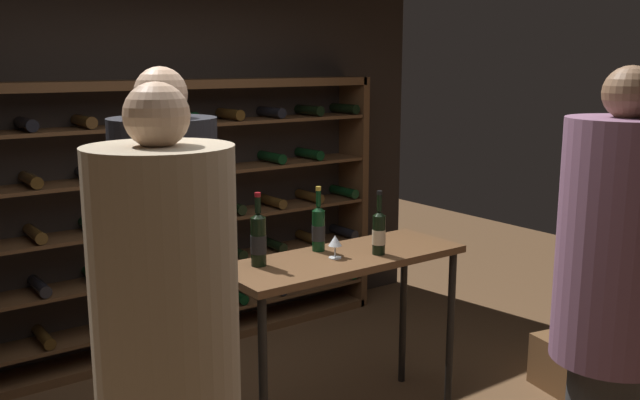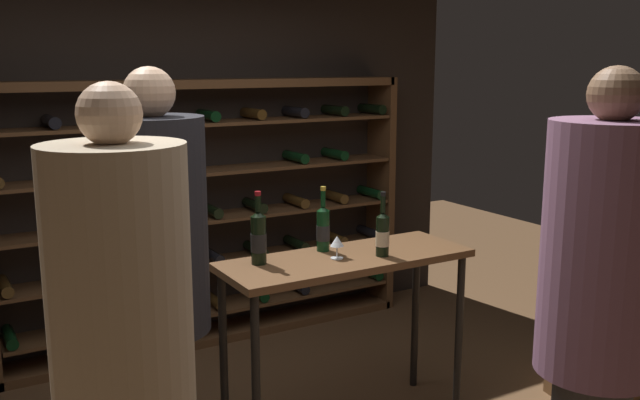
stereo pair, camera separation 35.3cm
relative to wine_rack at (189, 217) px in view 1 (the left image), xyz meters
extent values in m
cube|color=black|center=(-0.24, 0.21, 0.56)|extent=(4.78, 0.10, 3.00)
cube|color=brown|center=(1.49, 0.00, 0.01)|extent=(0.06, 0.32, 1.90)
cube|color=brown|center=(0.00, 0.00, 0.93)|extent=(2.98, 0.32, 0.06)
cube|color=brown|center=(0.00, 0.00, -0.91)|extent=(2.98, 0.32, 0.06)
cube|color=brown|center=(0.00, 0.00, -0.71)|extent=(2.90, 0.32, 0.02)
cylinder|color=#4C3314|center=(-1.04, 0.00, -0.65)|extent=(0.08, 0.30, 0.08)
cylinder|color=black|center=(-0.35, 0.00, -0.65)|extent=(0.08, 0.30, 0.08)
cylinder|color=#4C3314|center=(0.00, 0.00, -0.65)|extent=(0.08, 0.30, 0.08)
cylinder|color=black|center=(0.35, 0.00, -0.65)|extent=(0.08, 0.30, 0.08)
cylinder|color=black|center=(0.70, 0.00, -0.65)|extent=(0.08, 0.30, 0.08)
cylinder|color=black|center=(1.39, 0.00, -0.65)|extent=(0.08, 0.30, 0.08)
cube|color=brown|center=(0.00, 0.00, -0.37)|extent=(2.90, 0.32, 0.02)
cylinder|color=black|center=(-1.04, 0.00, -0.31)|extent=(0.08, 0.30, 0.08)
cylinder|color=black|center=(-0.70, 0.00, -0.31)|extent=(0.08, 0.30, 0.08)
cylinder|color=black|center=(-0.35, 0.00, -0.31)|extent=(0.08, 0.30, 0.08)
cylinder|color=black|center=(0.00, 0.00, -0.31)|extent=(0.08, 0.30, 0.08)
cylinder|color=black|center=(0.35, 0.00, -0.31)|extent=(0.08, 0.30, 0.08)
cylinder|color=black|center=(0.70, 0.00, -0.31)|extent=(0.08, 0.30, 0.08)
cylinder|color=#4C3314|center=(1.04, 0.00, -0.31)|extent=(0.08, 0.30, 0.08)
cylinder|color=black|center=(1.39, 0.00, -0.31)|extent=(0.08, 0.30, 0.08)
cube|color=brown|center=(0.00, 0.00, -0.03)|extent=(2.90, 0.32, 0.02)
cylinder|color=#4C3314|center=(-1.04, 0.00, 0.03)|extent=(0.08, 0.30, 0.08)
cylinder|color=black|center=(-0.70, 0.00, 0.03)|extent=(0.08, 0.30, 0.08)
cylinder|color=black|center=(0.00, 0.00, 0.03)|extent=(0.08, 0.30, 0.08)
cylinder|color=black|center=(0.35, 0.00, 0.03)|extent=(0.08, 0.30, 0.08)
cylinder|color=#4C3314|center=(0.70, 0.00, 0.03)|extent=(0.08, 0.30, 0.08)
cylinder|color=#4C3314|center=(1.04, 0.00, 0.03)|extent=(0.08, 0.30, 0.08)
cylinder|color=black|center=(1.39, 0.00, 0.03)|extent=(0.08, 0.30, 0.08)
cube|color=brown|center=(0.00, 0.00, 0.31)|extent=(2.90, 0.32, 0.02)
cylinder|color=#4C3314|center=(-1.04, 0.00, 0.37)|extent=(0.08, 0.30, 0.08)
cylinder|color=black|center=(-0.70, 0.00, 0.37)|extent=(0.08, 0.30, 0.08)
cylinder|color=black|center=(-0.35, 0.00, 0.37)|extent=(0.08, 0.30, 0.08)
cylinder|color=black|center=(0.70, 0.00, 0.37)|extent=(0.08, 0.30, 0.08)
cylinder|color=black|center=(1.04, 0.00, 0.37)|extent=(0.08, 0.30, 0.08)
cube|color=brown|center=(0.00, 0.00, 0.65)|extent=(2.90, 0.32, 0.02)
cylinder|color=black|center=(-1.04, 0.00, 0.71)|extent=(0.08, 0.30, 0.08)
cylinder|color=#4C3314|center=(-0.70, 0.00, 0.71)|extent=(0.08, 0.30, 0.08)
cylinder|color=black|center=(0.00, 0.00, 0.71)|extent=(0.08, 0.30, 0.08)
cylinder|color=#4C3314|center=(0.35, 0.00, 0.71)|extent=(0.08, 0.30, 0.08)
cylinder|color=black|center=(0.70, 0.00, 0.71)|extent=(0.08, 0.30, 0.08)
cylinder|color=black|center=(1.04, 0.00, 0.71)|extent=(0.08, 0.30, 0.08)
cylinder|color=black|center=(1.39, 0.00, 0.71)|extent=(0.08, 0.30, 0.08)
cube|color=brown|center=(0.16, -1.57, 0.03)|extent=(1.38, 0.50, 0.04)
cylinder|color=black|center=(-0.49, -1.77, -0.47)|extent=(0.04, 0.04, 0.95)
cylinder|color=black|center=(0.80, -1.77, -0.47)|extent=(0.04, 0.04, 0.95)
cylinder|color=black|center=(-0.49, -1.37, -0.47)|extent=(0.04, 0.04, 0.95)
cylinder|color=black|center=(0.80, -1.37, -0.47)|extent=(0.04, 0.04, 0.95)
cylinder|color=#7A516B|center=(0.34, -3.02, 0.40)|extent=(0.45, 0.45, 0.94)
sphere|color=brown|center=(0.34, -3.02, 0.97)|extent=(0.20, 0.20, 0.20)
cylinder|color=tan|center=(-1.30, -2.56, 0.38)|extent=(0.44, 0.44, 0.93)
sphere|color=tan|center=(-1.30, -2.56, 0.93)|extent=(0.19, 0.19, 0.19)
cylinder|color=black|center=(-0.94, -1.77, 0.39)|extent=(0.44, 0.44, 0.93)
sphere|color=tan|center=(-0.94, -1.77, 0.95)|extent=(0.22, 0.22, 0.22)
cube|color=brown|center=(1.65, -2.06, -0.78)|extent=(0.54, 0.43, 0.33)
cylinder|color=black|center=(-0.31, -1.47, 0.18)|extent=(0.08, 0.08, 0.25)
cone|color=black|center=(-0.31, -1.47, 0.31)|extent=(0.08, 0.08, 0.03)
cylinder|color=black|center=(-0.31, -1.47, 0.37)|extent=(0.03, 0.03, 0.08)
cylinder|color=maroon|center=(-0.31, -1.47, 0.42)|extent=(0.03, 0.03, 0.02)
cylinder|color=black|center=(-0.31, -1.47, 0.16)|extent=(0.08, 0.08, 0.10)
cylinder|color=black|center=(0.32, -1.67, 0.16)|extent=(0.07, 0.07, 0.21)
cone|color=black|center=(0.32, -1.67, 0.28)|extent=(0.07, 0.07, 0.03)
cylinder|color=black|center=(0.32, -1.67, 0.33)|extent=(0.03, 0.03, 0.09)
cylinder|color=black|center=(0.32, -1.67, 0.39)|extent=(0.03, 0.03, 0.02)
cylinder|color=#C6B28C|center=(0.32, -1.67, 0.15)|extent=(0.07, 0.07, 0.08)
cylinder|color=black|center=(0.10, -1.42, 0.16)|extent=(0.07, 0.07, 0.23)
cone|color=black|center=(0.10, -1.42, 0.29)|extent=(0.07, 0.07, 0.03)
cylinder|color=black|center=(0.10, -1.42, 0.35)|extent=(0.03, 0.03, 0.09)
cylinder|color=#B7932D|center=(0.10, -1.42, 0.40)|extent=(0.03, 0.03, 0.02)
cylinder|color=black|center=(0.10, -1.42, 0.15)|extent=(0.07, 0.07, 0.09)
cylinder|color=silver|center=(0.08, -1.59, 0.05)|extent=(0.07, 0.07, 0.00)
cylinder|color=silver|center=(0.08, -1.59, 0.09)|extent=(0.01, 0.01, 0.06)
cone|color=silver|center=(0.08, -1.59, 0.15)|extent=(0.07, 0.07, 0.06)
cylinder|color=#590A14|center=(0.08, -1.59, 0.13)|extent=(0.04, 0.04, 0.02)
camera|label=1|loc=(-2.09, -4.42, 1.08)|focal=39.02mm
camera|label=2|loc=(-1.79, -4.61, 1.08)|focal=39.02mm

